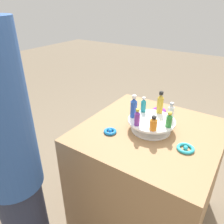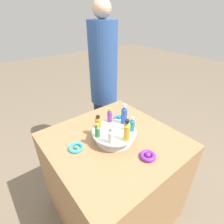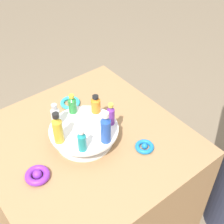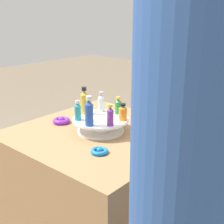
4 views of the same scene
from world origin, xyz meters
The scene contains 14 objects.
ground_plane centered at (0.00, 0.00, 0.00)m, with size 12.00×12.00×0.00m, color #756651.
party_table centered at (0.00, 0.00, 0.39)m, with size 0.82×0.82×0.78m.
display_stand centered at (0.00, 0.00, 0.82)m, with size 0.28×0.28×0.07m.
bottle_orange centered at (-0.10, -0.05, 0.89)m, with size 0.04×0.04×0.08m.
bottle_green centered at (-0.02, -0.11, 0.90)m, with size 0.03×0.03×0.09m.
bottle_clear centered at (0.07, -0.09, 0.90)m, with size 0.04×0.04×0.11m.
bottle_gold centered at (0.11, 0.00, 0.92)m, with size 0.04×0.04×0.14m.
bottle_teal centered at (0.07, 0.09, 0.90)m, with size 0.03×0.03×0.10m.
bottle_blue centered at (-0.03, 0.11, 0.92)m, with size 0.04×0.04×0.14m.
bottle_purple centered at (-0.10, 0.05, 0.90)m, with size 0.03×0.03×0.10m.
ribbon_bow_purple centered at (0.25, 0.05, 0.80)m, with size 0.09×0.09×0.04m.
ribbon_bow_blue centered at (-0.17, 0.19, 0.79)m, with size 0.08×0.08×0.03m.
ribbon_bow_teal centered at (-0.08, -0.24, 0.79)m, with size 0.09×0.09×0.02m.
person_figure centered at (-0.68, 0.42, 0.81)m, with size 0.27×0.27×1.61m.
Camera 2 is at (0.69, -0.57, 1.53)m, focal length 28.00 mm.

